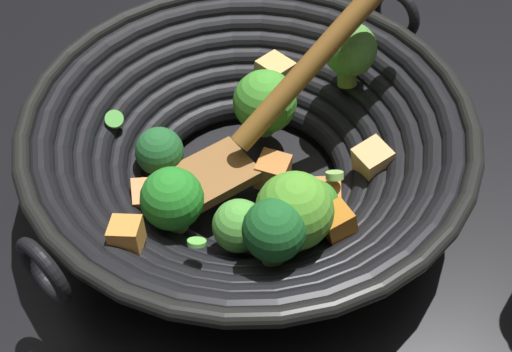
{
  "coord_description": "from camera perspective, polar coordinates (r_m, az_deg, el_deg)",
  "views": [
    {
      "loc": [
        0.04,
        -0.41,
        0.49
      ],
      "look_at": [
        0.01,
        -0.01,
        0.03
      ],
      "focal_mm": 49.64,
      "sensor_mm": 36.0,
      "label": 1
    }
  ],
  "objects": [
    {
      "name": "wok",
      "position": [
        0.59,
        -0.49,
        2.42
      ],
      "size": [
        0.37,
        0.37,
        0.21
      ],
      "color": "black",
      "rests_on": "ground"
    },
    {
      "name": "ground_plane",
      "position": [
        0.63,
        -0.57,
        -1.17
      ],
      "size": [
        4.0,
        4.0,
        0.0
      ],
      "primitive_type": "plane",
      "color": "black"
    }
  ]
}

